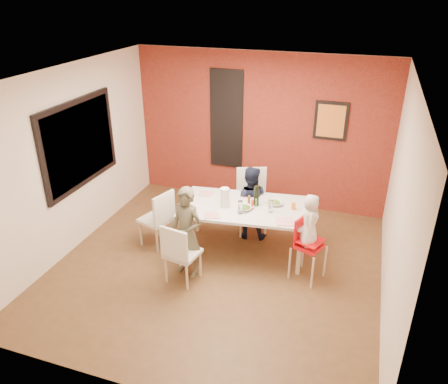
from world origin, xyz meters
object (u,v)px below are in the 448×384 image
(dining_table, at_px, (244,210))
(paper_towel_roll, at_px, (225,198))
(chair_far, at_px, (252,197))
(high_chair, at_px, (306,243))
(chair_left, at_px, (159,216))
(child_near, at_px, (187,232))
(wine_bottle, at_px, (256,196))
(child_far, at_px, (250,202))
(chair_near, at_px, (179,251))
(toddler, at_px, (310,221))

(dining_table, xyz_separation_m, paper_towel_roll, (-0.26, -0.11, 0.21))
(chair_far, bearing_deg, high_chair, -65.83)
(chair_left, relative_size, paper_towel_roll, 3.16)
(child_near, bearing_deg, wine_bottle, 61.43)
(high_chair, xyz_separation_m, child_near, (-1.55, -0.44, 0.11))
(high_chair, distance_m, child_near, 1.62)
(high_chair, distance_m, paper_towel_roll, 1.31)
(child_far, distance_m, wine_bottle, 0.52)
(chair_near, bearing_deg, paper_towel_roll, -99.68)
(dining_table, distance_m, wine_bottle, 0.28)
(chair_near, relative_size, chair_far, 0.86)
(chair_far, height_order, child_near, child_near)
(chair_near, xyz_separation_m, high_chair, (1.57, 0.68, 0.05))
(chair_far, relative_size, child_far, 0.86)
(chair_near, bearing_deg, child_near, -83.14)
(chair_left, xyz_separation_m, wine_bottle, (1.40, 0.36, 0.40))
(chair_left, bearing_deg, wine_bottle, 122.62)
(child_near, height_order, paper_towel_roll, child_near)
(high_chair, xyz_separation_m, paper_towel_roll, (-1.24, 0.23, 0.37))
(chair_near, relative_size, paper_towel_roll, 3.04)
(dining_table, height_order, toddler, toddler)
(chair_near, height_order, high_chair, high_chair)
(chair_near, height_order, paper_towel_roll, paper_towel_roll)
(chair_far, xyz_separation_m, toddler, (1.07, -1.05, 0.32))
(chair_far, bearing_deg, child_near, -129.97)
(wine_bottle, distance_m, paper_towel_roll, 0.46)
(dining_table, relative_size, toddler, 2.66)
(chair_left, height_order, wine_bottle, wine_bottle)
(toddler, bearing_deg, chair_far, 34.85)
(wine_bottle, bearing_deg, child_far, 118.21)
(toddler, bearing_deg, child_near, 94.50)
(child_far, height_order, wine_bottle, child_far)
(child_far, xyz_separation_m, paper_towel_roll, (-0.22, -0.56, 0.31))
(dining_table, relative_size, chair_left, 2.12)
(chair_near, bearing_deg, toddler, -147.15)
(chair_near, xyz_separation_m, child_far, (0.55, 1.47, 0.10))
(dining_table, distance_m, chair_near, 1.20)
(child_near, xyz_separation_m, toddler, (1.57, 0.42, 0.24))
(dining_table, height_order, child_far, child_far)
(chair_near, relative_size, high_chair, 0.99)
(chair_left, height_order, paper_towel_roll, paper_towel_roll)
(dining_table, distance_m, toddler, 1.07)
(dining_table, xyz_separation_m, high_chair, (0.97, -0.34, -0.16))
(chair_near, distance_m, wine_bottle, 1.40)
(chair_left, distance_m, child_near, 0.85)
(dining_table, relative_size, chair_near, 2.20)
(chair_near, xyz_separation_m, chair_left, (-0.65, 0.75, 0.02))
(chair_near, distance_m, chair_far, 1.79)
(high_chair, bearing_deg, paper_towel_roll, 100.51)
(wine_bottle, bearing_deg, toddler, -27.96)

